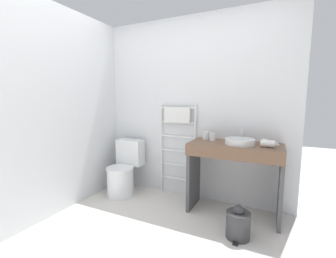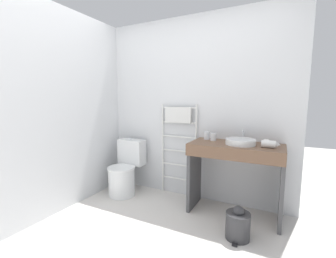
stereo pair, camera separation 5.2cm
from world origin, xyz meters
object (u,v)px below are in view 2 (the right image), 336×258
(cup_near_wall, at_px, (207,136))
(hair_dryer, at_px, (269,144))
(towel_radiator, at_px, (178,131))
(cup_near_edge, at_px, (213,137))
(trash_bin, at_px, (238,225))
(toilet, at_px, (125,171))
(sink_basin, at_px, (240,142))

(cup_near_wall, bearing_deg, hair_dryer, -13.08)
(towel_radiator, distance_m, cup_near_edge, 0.53)
(trash_bin, bearing_deg, toilet, 167.15)
(toilet, distance_m, trash_bin, 1.69)
(towel_radiator, distance_m, trash_bin, 1.38)
(toilet, xyz_separation_m, cup_near_wall, (1.13, 0.22, 0.57))
(cup_near_edge, height_order, trash_bin, cup_near_edge)
(toilet, bearing_deg, sink_basin, 2.52)
(sink_basin, distance_m, hair_dryer, 0.30)
(toilet, height_order, cup_near_wall, cup_near_wall)
(sink_basin, xyz_separation_m, hair_dryer, (0.30, -0.02, 0.01))
(towel_radiator, bearing_deg, cup_near_wall, -9.34)
(sink_basin, distance_m, trash_bin, 0.87)
(towel_radiator, distance_m, hair_dryer, 1.18)
(towel_radiator, xyz_separation_m, cup_near_edge, (0.52, -0.11, -0.03))
(toilet, relative_size, cup_near_edge, 8.38)
(cup_near_wall, xyz_separation_m, hair_dryer, (0.73, -0.17, -0.01))
(towel_radiator, height_order, cup_near_wall, towel_radiator)
(sink_basin, xyz_separation_m, cup_near_edge, (-0.34, 0.11, 0.01))
(cup_near_wall, relative_size, cup_near_edge, 1.06)
(towel_radiator, xyz_separation_m, trash_bin, (0.93, -0.66, -0.78))
(toilet, xyz_separation_m, sink_basin, (1.57, 0.07, 0.56))
(cup_near_edge, bearing_deg, trash_bin, -53.12)
(cup_near_edge, bearing_deg, toilet, -171.70)
(cup_near_wall, height_order, hair_dryer, cup_near_wall)
(cup_near_edge, bearing_deg, cup_near_wall, 159.14)
(toilet, distance_m, cup_near_edge, 1.36)
(toilet, distance_m, sink_basin, 1.66)
(toilet, xyz_separation_m, cup_near_edge, (1.23, 0.18, 0.57))
(toilet, xyz_separation_m, trash_bin, (1.64, -0.37, -0.18))
(cup_near_wall, distance_m, trash_bin, 1.08)
(toilet, relative_size, cup_near_wall, 7.89)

